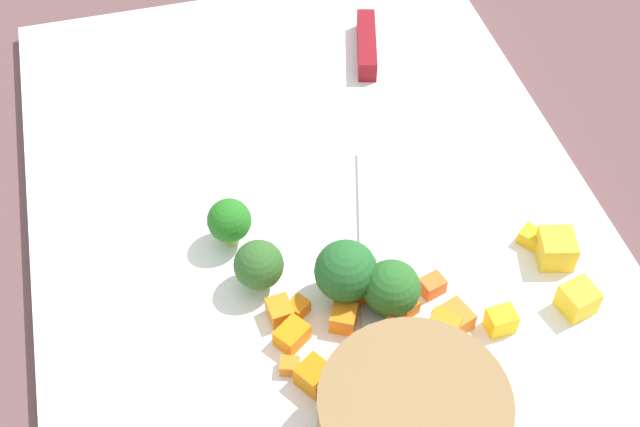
% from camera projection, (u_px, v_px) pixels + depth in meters
% --- Properties ---
extents(ground_plane, '(4.00, 4.00, 0.00)m').
position_uv_depth(ground_plane, '(320.00, 235.00, 0.57)').
color(ground_plane, brown).
extents(cutting_board, '(0.53, 0.37, 0.01)m').
position_uv_depth(cutting_board, '(320.00, 229.00, 0.56)').
color(cutting_board, white).
rests_on(cutting_board, ground_plane).
extents(prep_bowl, '(0.10, 0.10, 0.05)m').
position_uv_depth(prep_bowl, '(412.00, 421.00, 0.44)').
color(prep_bowl, olive).
rests_on(prep_bowl, cutting_board).
extents(chef_knife, '(0.30, 0.10, 0.02)m').
position_uv_depth(chef_knife, '(369.00, 104.00, 0.63)').
color(chef_knife, silver).
rests_on(chef_knife, cutting_board).
extents(carrot_dice_0, '(0.02, 0.02, 0.01)m').
position_uv_depth(carrot_dice_0, '(453.00, 320.00, 0.50)').
color(carrot_dice_0, orange).
rests_on(carrot_dice_0, cutting_board).
extents(carrot_dice_1, '(0.02, 0.02, 0.01)m').
position_uv_depth(carrot_dice_1, '(298.00, 307.00, 0.51)').
color(carrot_dice_1, orange).
rests_on(carrot_dice_1, cutting_board).
extents(carrot_dice_2, '(0.02, 0.02, 0.01)m').
position_uv_depth(carrot_dice_2, '(292.00, 335.00, 0.50)').
color(carrot_dice_2, orange).
rests_on(carrot_dice_2, cutting_board).
extents(carrot_dice_3, '(0.02, 0.02, 0.01)m').
position_uv_depth(carrot_dice_3, '(344.00, 318.00, 0.50)').
color(carrot_dice_3, orange).
rests_on(carrot_dice_3, cutting_board).
extents(carrot_dice_4, '(0.02, 0.01, 0.01)m').
position_uv_depth(carrot_dice_4, '(406.00, 305.00, 0.51)').
color(carrot_dice_4, orange).
rests_on(carrot_dice_4, cutting_board).
extents(carrot_dice_5, '(0.01, 0.01, 0.01)m').
position_uv_depth(carrot_dice_5, '(363.00, 346.00, 0.49)').
color(carrot_dice_5, orange).
rests_on(carrot_dice_5, cutting_board).
extents(carrot_dice_6, '(0.02, 0.02, 0.01)m').
position_uv_depth(carrot_dice_6, '(280.00, 311.00, 0.51)').
color(carrot_dice_6, orange).
rests_on(carrot_dice_6, cutting_board).
extents(carrot_dice_7, '(0.03, 0.03, 0.02)m').
position_uv_depth(carrot_dice_7, '(357.00, 285.00, 0.52)').
color(carrot_dice_7, orange).
rests_on(carrot_dice_7, cutting_board).
extents(carrot_dice_8, '(0.01, 0.01, 0.01)m').
position_uv_depth(carrot_dice_8, '(290.00, 366.00, 0.48)').
color(carrot_dice_8, orange).
rests_on(carrot_dice_8, cutting_board).
extents(carrot_dice_9, '(0.02, 0.02, 0.01)m').
position_uv_depth(carrot_dice_9, '(315.00, 376.00, 0.48)').
color(carrot_dice_9, orange).
rests_on(carrot_dice_9, cutting_board).
extents(carrot_dice_10, '(0.02, 0.02, 0.02)m').
position_uv_depth(carrot_dice_10, '(395.00, 338.00, 0.49)').
color(carrot_dice_10, orange).
rests_on(carrot_dice_10, cutting_board).
extents(carrot_dice_11, '(0.02, 0.02, 0.02)m').
position_uv_depth(carrot_dice_11, '(443.00, 330.00, 0.49)').
color(carrot_dice_11, orange).
rests_on(carrot_dice_11, cutting_board).
extents(carrot_dice_12, '(0.02, 0.02, 0.01)m').
position_uv_depth(carrot_dice_12, '(432.00, 286.00, 0.52)').
color(carrot_dice_12, orange).
rests_on(carrot_dice_12, cutting_board).
extents(pepper_dice_0, '(0.03, 0.03, 0.02)m').
position_uv_depth(pepper_dice_0, '(556.00, 249.00, 0.53)').
color(pepper_dice_0, yellow).
rests_on(pepper_dice_0, cutting_board).
extents(pepper_dice_1, '(0.02, 0.02, 0.01)m').
position_uv_depth(pepper_dice_1, '(531.00, 237.00, 0.55)').
color(pepper_dice_1, yellow).
rests_on(pepper_dice_1, cutting_board).
extents(pepper_dice_2, '(0.01, 0.02, 0.01)m').
position_uv_depth(pepper_dice_2, '(501.00, 321.00, 0.50)').
color(pepper_dice_2, yellow).
rests_on(pepper_dice_2, cutting_board).
extents(pepper_dice_3, '(0.02, 0.02, 0.02)m').
position_uv_depth(pepper_dice_3, '(578.00, 299.00, 0.51)').
color(pepper_dice_3, yellow).
rests_on(pepper_dice_3, cutting_board).
extents(broccoli_floret_0, '(0.03, 0.03, 0.04)m').
position_uv_depth(broccoli_floret_0, '(259.00, 265.00, 0.51)').
color(broccoli_floret_0, '#95B55E').
rests_on(broccoli_floret_0, cutting_board).
extents(broccoli_floret_1, '(0.04, 0.04, 0.04)m').
position_uv_depth(broccoli_floret_1, '(342.00, 273.00, 0.50)').
color(broccoli_floret_1, '#81AC67').
rests_on(broccoli_floret_1, cutting_board).
extents(broccoli_floret_2, '(0.03, 0.03, 0.04)m').
position_uv_depth(broccoli_floret_2, '(392.00, 289.00, 0.50)').
color(broccoli_floret_2, '#81BB55').
rests_on(broccoli_floret_2, cutting_board).
extents(broccoli_floret_3, '(0.03, 0.03, 0.03)m').
position_uv_depth(broccoli_floret_3, '(230.00, 223.00, 0.53)').
color(broccoli_floret_3, '#95AD54').
rests_on(broccoli_floret_3, cutting_board).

